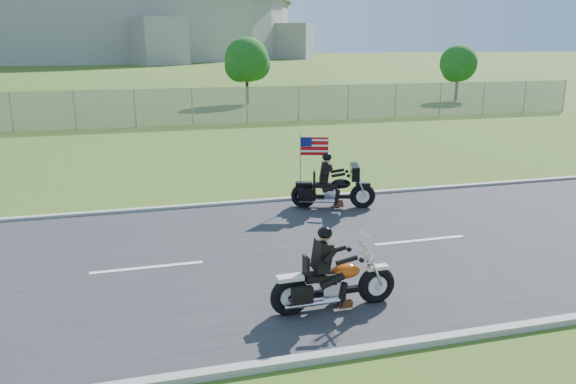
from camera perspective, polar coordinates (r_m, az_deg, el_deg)
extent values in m
plane|color=#2E4B17|center=(11.80, -4.29, -6.86)|extent=(420.00, 420.00, 0.00)
cube|color=#28282B|center=(11.79, -4.30, -6.77)|extent=(120.00, 8.00, 0.04)
cube|color=#9E9B93|center=(15.57, -7.17, -1.29)|extent=(120.00, 0.18, 0.12)
cube|color=#9E9B93|center=(8.25, 1.37, -16.74)|extent=(120.00, 0.18, 0.12)
cube|color=gray|center=(31.09, -20.85, 7.79)|extent=(60.00, 0.03, 2.00)
cylinder|color=#A3A099|center=(181.74, -21.79, 15.77)|extent=(130.00, 130.00, 20.00)
cylinder|color=#382316|center=(41.66, -4.18, 10.68)|extent=(0.22, 0.22, 2.52)
sphere|color=#194D14|center=(41.56, -4.23, 13.27)|extent=(3.20, 3.20, 3.20)
sphere|color=#194D14|center=(42.17, -3.48, 12.82)|extent=(2.40, 2.40, 2.40)
sphere|color=#194D14|center=(41.08, -4.90, 12.61)|extent=(2.24, 2.24, 2.24)
cylinder|color=#382316|center=(45.72, 16.76, 10.30)|extent=(0.22, 0.22, 2.24)
sphere|color=#194D14|center=(45.63, 16.93, 12.40)|extent=(2.80, 2.80, 2.80)
sphere|color=#194D14|center=(46.30, 17.22, 12.01)|extent=(2.10, 2.10, 2.10)
sphere|color=#194D14|center=(45.09, 16.58, 11.89)|extent=(1.96, 1.96, 1.96)
torus|color=black|center=(9.88, 8.95, -9.30)|extent=(0.68, 0.19, 0.68)
torus|color=black|center=(9.35, 0.20, -10.57)|extent=(0.68, 0.19, 0.68)
ellipsoid|color=#D14A0F|center=(9.53, 5.88, -7.98)|extent=(0.52, 0.31, 0.26)
cube|color=black|center=(9.38, 3.17, -8.55)|extent=(0.51, 0.29, 0.11)
cube|color=black|center=(9.26, 3.47, -6.49)|extent=(0.23, 0.37, 0.50)
sphere|color=black|center=(9.13, 3.78, -4.16)|extent=(0.25, 0.25, 0.25)
cube|color=silver|center=(9.51, 8.00, -5.25)|extent=(0.05, 0.42, 0.37)
torus|color=black|center=(15.29, 7.58, -0.40)|extent=(0.71, 0.36, 0.69)
torus|color=black|center=(15.19, 1.60, -0.37)|extent=(0.71, 0.36, 0.69)
ellipsoid|color=black|center=(15.15, 5.41, 0.84)|extent=(0.59, 0.44, 0.26)
cube|color=black|center=(15.13, 3.56, 0.72)|extent=(0.57, 0.42, 0.11)
cube|color=black|center=(15.04, 3.76, 2.06)|extent=(0.32, 0.42, 0.52)
sphere|color=black|center=(14.96, 3.97, 3.57)|extent=(0.31, 0.31, 0.25)
cube|color=black|center=(15.10, 6.79, 2.04)|extent=(0.41, 0.78, 0.38)
cube|color=#B70C11|center=(15.09, 2.70, 4.66)|extent=(0.72, 0.23, 0.49)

